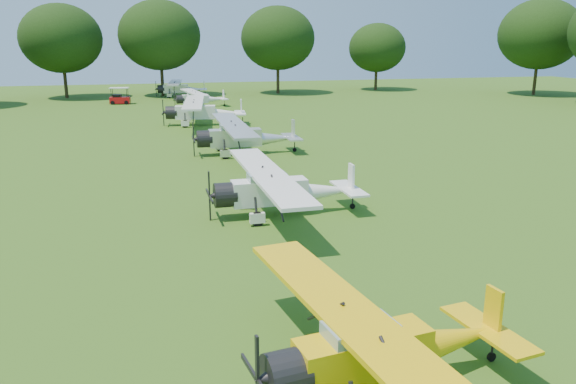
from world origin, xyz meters
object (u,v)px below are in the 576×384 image
Objects in this scene: aircraft_6 at (199,97)px; golf_cart at (120,99)px; aircraft_5 at (202,110)px; aircraft_4 at (243,135)px; aircraft_3 at (281,187)px; aircraft_7 at (180,87)px; aircraft_2 at (383,344)px.

aircraft_6 is 10.62m from golf_cart.
aircraft_5 is 14.46m from aircraft_6.
aircraft_5 is (-1.36, 14.25, 0.04)m from aircraft_4.
aircraft_3 is at bearing -73.52° from golf_cart.
aircraft_4 is 14.31m from aircraft_5.
aircraft_3 is 1.00× the size of aircraft_7.
aircraft_2 is at bearing -76.50° from golf_cart.
aircraft_4 reaches higher than aircraft_7.
aircraft_2 is at bearing -83.67° from aircraft_7.
aircraft_3 is at bearing -97.77° from aircraft_6.
aircraft_5 reaches higher than aircraft_6.
aircraft_5 reaches higher than aircraft_7.
aircraft_4 is 1.05× the size of aircraft_7.
aircraft_3 is (0.92, 13.31, 0.11)m from aircraft_2.
aircraft_6 is at bearing -24.74° from golf_cart.
aircraft_7 is at bearing 89.16° from aircraft_6.
golf_cart is (-7.91, 19.90, -0.72)m from aircraft_5.
aircraft_4 is 41.34m from aircraft_7.
aircraft_6 is at bearing 88.59° from aircraft_3.
aircraft_2 is at bearing -92.94° from aircraft_4.
golf_cart is at bearing 141.78° from aircraft_6.
aircraft_2 is at bearing -83.45° from aircraft_5.
golf_cart reaches higher than aircraft_6.
aircraft_3 is 55.38m from aircraft_7.
aircraft_2 is 0.92× the size of aircraft_3.
aircraft_5 is 4.88× the size of golf_cart.
aircraft_2 is 1.04× the size of aircraft_6.
aircraft_4 is at bearing 86.26° from aircraft_3.
golf_cart is at bearing 105.76° from aircraft_4.
golf_cart is at bearing 118.68° from aircraft_5.
aircraft_7 is (-1.57, 41.31, -0.08)m from aircraft_4.
aircraft_6 is 3.96× the size of golf_cart.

